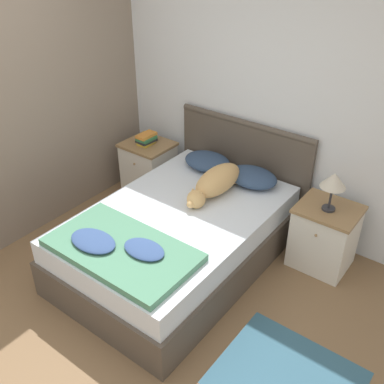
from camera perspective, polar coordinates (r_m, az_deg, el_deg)
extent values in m
plane|color=brown|center=(3.61, -12.15, -17.15)|extent=(16.00, 16.00, 0.00)
cube|color=silver|center=(4.28, 7.69, 12.37)|extent=(9.00, 0.06, 2.55)
cube|color=gray|center=(4.46, -16.99, 12.09)|extent=(0.06, 3.10, 2.55)
cube|color=#4C4238|center=(4.01, -1.78, -7.04)|extent=(1.37, 2.05, 0.34)
cube|color=silver|center=(3.84, -1.85, -3.87)|extent=(1.31, 1.99, 0.21)
cube|color=#4C4238|center=(4.54, 6.42, 2.90)|extent=(1.45, 0.04, 1.00)
cylinder|color=#4C4238|center=(4.32, 6.82, 8.68)|extent=(1.45, 0.06, 0.06)
cube|color=silver|center=(4.98, -5.50, 2.92)|extent=(0.48, 0.43, 0.57)
cube|color=#937047|center=(4.84, -5.67, 6.00)|extent=(0.51, 0.45, 0.03)
sphere|color=#937047|center=(4.76, -7.36, 3.55)|extent=(0.02, 0.02, 0.02)
cube|color=silver|center=(4.09, 16.38, -5.58)|extent=(0.48, 0.43, 0.57)
cube|color=#937047|center=(3.92, 17.03, -2.12)|extent=(0.51, 0.45, 0.03)
sphere|color=#937047|center=(3.83, 15.45, -5.34)|extent=(0.02, 0.02, 0.02)
ellipsoid|color=navy|center=(4.42, 1.98, 3.92)|extent=(0.48, 0.36, 0.13)
ellipsoid|color=navy|center=(4.18, 7.66, 1.91)|extent=(0.48, 0.36, 0.13)
cube|color=#4C8466|center=(3.38, -8.91, -7.22)|extent=(1.13, 0.63, 0.06)
ellipsoid|color=#334C7F|center=(3.43, -12.45, -6.07)|extent=(0.39, 0.25, 0.05)
ellipsoid|color=#334C7F|center=(3.29, -6.10, -7.24)|extent=(0.34, 0.22, 0.04)
ellipsoid|color=tan|center=(4.02, 3.33, 1.54)|extent=(0.26, 0.58, 0.23)
sphere|color=tan|center=(3.81, 0.53, -0.92)|extent=(0.16, 0.16, 0.16)
ellipsoid|color=tan|center=(3.77, -0.09, -1.53)|extent=(0.07, 0.09, 0.06)
cone|color=tan|center=(3.80, 0.11, 0.15)|extent=(0.05, 0.05, 0.06)
cone|color=tan|center=(3.76, 1.19, -0.28)|extent=(0.05, 0.05, 0.06)
ellipsoid|color=tan|center=(4.21, 5.65, 2.01)|extent=(0.17, 0.26, 0.08)
cube|color=gold|center=(4.82, -5.81, 6.24)|extent=(0.13, 0.18, 0.03)
cube|color=#232328|center=(4.81, -5.82, 6.52)|extent=(0.16, 0.21, 0.02)
cube|color=#337547|center=(4.79, -5.80, 6.81)|extent=(0.15, 0.19, 0.03)
cube|color=orange|center=(4.79, -5.81, 7.19)|extent=(0.12, 0.22, 0.03)
cylinder|color=#2D2D33|center=(3.89, 16.93, -2.01)|extent=(0.11, 0.11, 0.02)
cylinder|color=#2D2D33|center=(3.83, 17.19, -0.64)|extent=(0.02, 0.02, 0.20)
cone|color=beige|center=(3.75, 17.58, 1.46)|extent=(0.21, 0.21, 0.13)
cube|color=#335B70|center=(3.36, 11.95, -22.09)|extent=(0.92, 0.79, 0.00)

